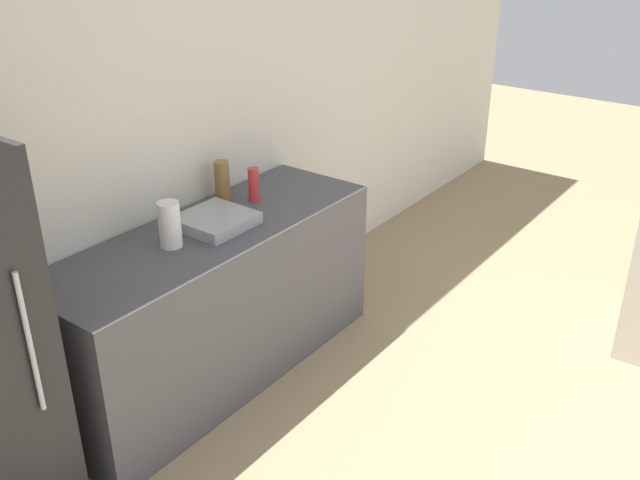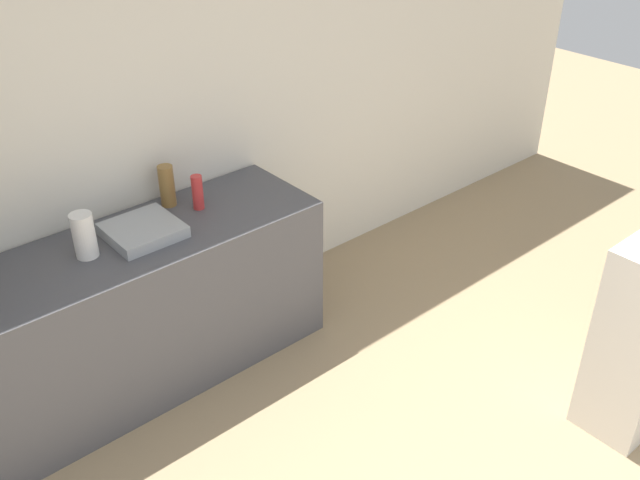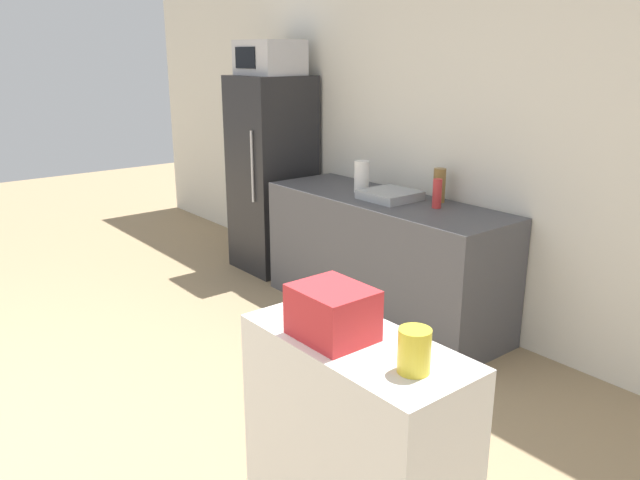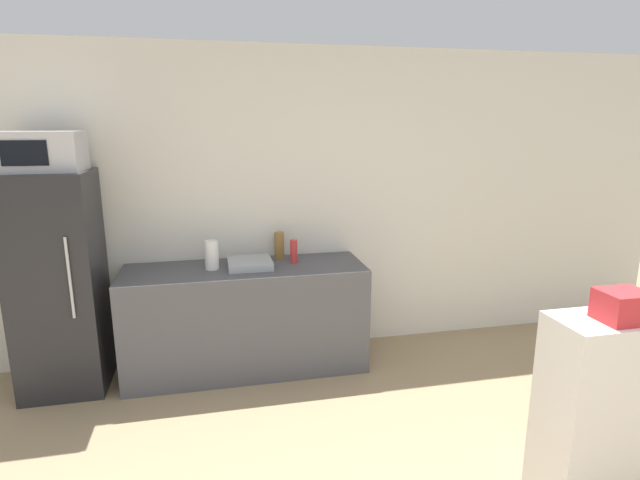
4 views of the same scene
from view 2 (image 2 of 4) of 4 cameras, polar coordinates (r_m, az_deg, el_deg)
The scene contains 6 objects.
wall_back at distance 3.78m, azimuth -16.70°, elevation 8.35°, with size 8.00×0.06×2.60m, color silver.
counter at distance 3.88m, azimuth -13.63°, elevation -5.37°, with size 1.91×0.63×0.86m, color #4C4C51.
sink_basin at distance 3.65m, azimuth -13.98°, elevation 0.75°, with size 0.35×0.34×0.06m, color #9EA3A8.
bottle_tall at distance 3.87m, azimuth -12.15°, elevation 4.26°, with size 0.08×0.08×0.23m, color olive.
bottle_short at distance 3.82m, azimuth -9.77°, elevation 3.78°, with size 0.06×0.06×0.19m, color red.
paper_towel_roll at distance 3.52m, azimuth -18.36°, elevation 0.35°, with size 0.11×0.11×0.23m, color white.
Camera 2 is at (-1.37, -0.02, 2.70)m, focal length 40.00 mm.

